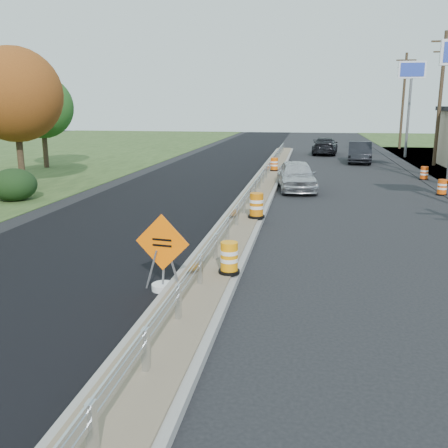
% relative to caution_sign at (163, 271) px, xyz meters
% --- Properties ---
extents(ground, '(140.00, 140.00, 0.00)m').
position_rel_caution_sign_xyz_m(ground, '(0.90, 4.01, -0.47)').
color(ground, black).
rests_on(ground, ground).
extents(milled_overlay, '(7.20, 120.00, 0.01)m').
position_rel_caution_sign_xyz_m(milled_overlay, '(-3.50, 14.01, -0.47)').
color(milled_overlay, black).
rests_on(milled_overlay, ground).
extents(median, '(1.60, 55.00, 0.23)m').
position_rel_caution_sign_xyz_m(median, '(0.90, 12.01, -0.36)').
color(median, gray).
rests_on(median, ground).
extents(guardrail, '(0.10, 46.15, 0.72)m').
position_rel_caution_sign_xyz_m(guardrail, '(0.90, 13.01, 0.25)').
color(guardrail, silver).
rests_on(guardrail, median).
extents(pylon_sign_north, '(2.20, 0.30, 7.90)m').
position_rel_caution_sign_xyz_m(pylon_sign_north, '(11.40, 34.01, 6.00)').
color(pylon_sign_north, slate).
rests_on(pylon_sign_north, ground).
extents(utility_pole_nmid, '(1.90, 0.26, 9.40)m').
position_rel_caution_sign_xyz_m(utility_pole_nmid, '(12.40, 28.01, 4.46)').
color(utility_pole_nmid, '#473523').
rests_on(utility_pole_nmid, ground).
extents(utility_pole_north, '(1.90, 0.26, 9.40)m').
position_rel_caution_sign_xyz_m(utility_pole_north, '(12.40, 43.01, 4.46)').
color(utility_pole_north, '#473523').
rests_on(utility_pole_north, ground).
extents(hedge_north, '(2.09, 2.09, 1.52)m').
position_rel_caution_sign_xyz_m(hedge_north, '(-10.10, 10.01, 0.29)').
color(hedge_north, black).
rests_on(hedge_north, ground).
extents(tree_near_red, '(4.95, 4.95, 7.35)m').
position_rel_caution_sign_xyz_m(tree_near_red, '(-12.10, 14.01, 4.39)').
color(tree_near_red, '#473523').
rests_on(tree_near_red, ground).
extents(tree_near_back, '(4.29, 4.29, 6.37)m').
position_rel_caution_sign_xyz_m(tree_near_back, '(-15.10, 22.01, 3.74)').
color(tree_near_back, '#473523').
rests_on(tree_near_back, ground).
extents(caution_sign, '(1.34, 0.56, 1.86)m').
position_rel_caution_sign_xyz_m(caution_sign, '(0.00, 0.00, 0.00)').
color(caution_sign, white).
rests_on(caution_sign, ground).
extents(barrel_median_near, '(0.54, 0.54, 0.79)m').
position_rel_caution_sign_xyz_m(barrel_median_near, '(1.45, 0.88, 0.14)').
color(barrel_median_near, black).
rests_on(barrel_median_near, median).
extents(barrel_median_mid, '(0.63, 0.63, 0.92)m').
position_rel_caution_sign_xyz_m(barrel_median_mid, '(1.45, 7.31, 0.20)').
color(barrel_median_mid, black).
rests_on(barrel_median_mid, median).
extents(barrel_median_far, '(0.57, 0.57, 0.83)m').
position_rel_caution_sign_xyz_m(barrel_median_far, '(1.12, 21.26, 0.16)').
color(barrel_median_far, black).
rests_on(barrel_median_far, median).
extents(barrel_shoulder_near, '(0.53, 0.53, 0.78)m').
position_rel_caution_sign_xyz_m(barrel_shoulder_near, '(9.84, 14.94, -0.10)').
color(barrel_shoulder_near, black).
rests_on(barrel_shoulder_near, ground).
extents(barrel_shoulder_mid, '(0.54, 0.54, 0.80)m').
position_rel_caution_sign_xyz_m(barrel_shoulder_mid, '(10.10, 20.26, -0.09)').
color(barrel_shoulder_mid, black).
rests_on(barrel_shoulder_mid, ground).
extents(barrel_shoulder_far, '(0.62, 0.62, 0.91)m').
position_rel_caution_sign_xyz_m(barrel_shoulder_far, '(8.47, 35.53, -0.04)').
color(barrel_shoulder_far, black).
rests_on(barrel_shoulder_far, ground).
extents(car_silver, '(2.44, 4.76, 1.55)m').
position_rel_caution_sign_xyz_m(car_silver, '(2.70, 15.23, 0.30)').
color(car_silver, silver).
rests_on(car_silver, ground).
extents(car_dark_mid, '(2.06, 4.99, 1.61)m').
position_rel_caution_sign_xyz_m(car_dark_mid, '(7.16, 29.16, 0.33)').
color(car_dark_mid, black).
rests_on(car_dark_mid, ground).
extents(car_dark_far, '(2.56, 5.43, 1.53)m').
position_rel_caution_sign_xyz_m(car_dark_far, '(4.70, 35.68, 0.29)').
color(car_dark_far, black).
rests_on(car_dark_far, ground).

